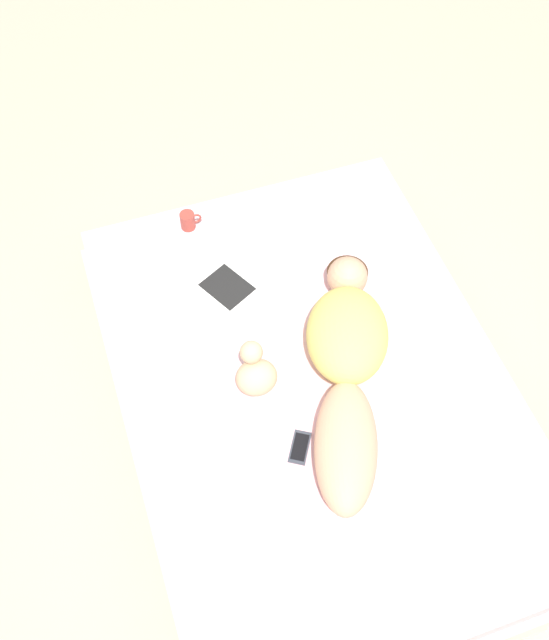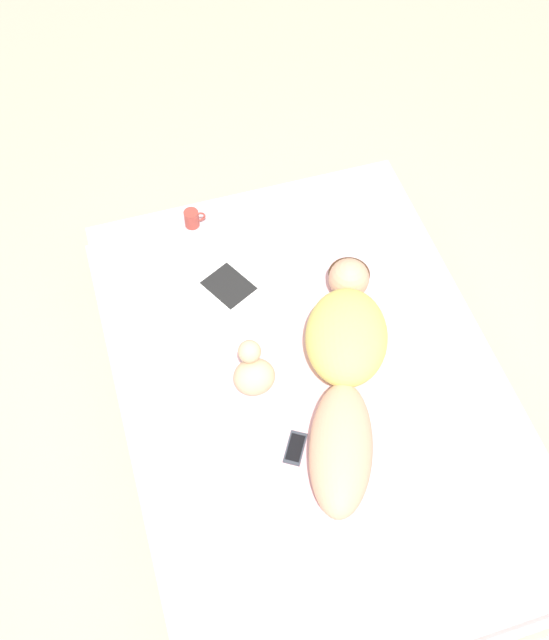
{
  "view_description": "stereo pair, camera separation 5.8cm",
  "coord_description": "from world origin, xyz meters",
  "px_view_note": "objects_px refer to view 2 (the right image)",
  "views": [
    {
      "loc": [
        -0.67,
        -1.41,
        3.28
      ],
      "look_at": [
        -0.08,
        0.32,
        0.52
      ],
      "focal_mm": 42.0,
      "sensor_mm": 36.0,
      "label": 1
    },
    {
      "loc": [
        -0.61,
        -1.43,
        3.28
      ],
      "look_at": [
        -0.08,
        0.32,
        0.52
      ],
      "focal_mm": 42.0,
      "sensor_mm": 36.0,
      "label": 2
    }
  ],
  "objects_px": {
    "open_magazine": "(208,302)",
    "person": "(345,363)",
    "cell_phone": "(295,448)",
    "coffee_mug": "(192,218)"
  },
  "relations": [
    {
      "from": "open_magazine",
      "to": "person",
      "type": "bearing_deg",
      "value": -76.95
    },
    {
      "from": "person",
      "to": "cell_phone",
      "type": "distance_m",
      "value": 0.41
    },
    {
      "from": "open_magazine",
      "to": "cell_phone",
      "type": "height_order",
      "value": "same"
    },
    {
      "from": "person",
      "to": "coffee_mug",
      "type": "relative_size",
      "value": 11.52
    },
    {
      "from": "coffee_mug",
      "to": "open_magazine",
      "type": "bearing_deg",
      "value": -95.1
    },
    {
      "from": "cell_phone",
      "to": "open_magazine",
      "type": "bearing_deg",
      "value": 132.8
    },
    {
      "from": "person",
      "to": "coffee_mug",
      "type": "bearing_deg",
      "value": 134.72
    },
    {
      "from": "person",
      "to": "open_magazine",
      "type": "xyz_separation_m",
      "value": [
        -0.46,
        0.54,
        -0.1
      ]
    },
    {
      "from": "open_magazine",
      "to": "cell_phone",
      "type": "relative_size",
      "value": 3.81
    },
    {
      "from": "person",
      "to": "coffee_mug",
      "type": "xyz_separation_m",
      "value": [
        -0.42,
        1.01,
        -0.05
      ]
    }
  ]
}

